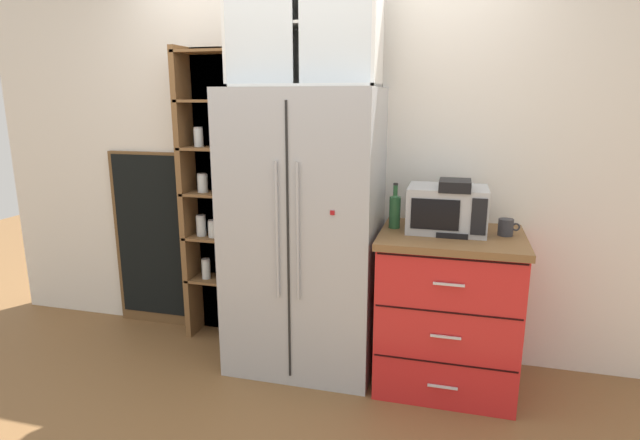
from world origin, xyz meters
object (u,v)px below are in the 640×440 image
Objects in this scene: mug_charcoal at (506,227)px; refrigerator at (304,233)px; microwave at (447,209)px; bottle_amber at (453,216)px; chalkboard_menu at (152,239)px; bottle_green at (395,208)px; coffee_maker at (454,207)px.

refrigerator is at bearing -178.73° from mug_charcoal.
microwave is 0.34m from mug_charcoal.
bottle_amber is 0.20× the size of chalkboard_menu.
microwave is 0.30m from bottle_green.
refrigerator reaches higher than chalkboard_menu.
coffee_maker is at bearing 90.00° from bottle_amber.
mug_charcoal is 0.63m from bottle_green.
mug_charcoal is at bearing -2.50° from microwave.
coffee_maker is at bearing -0.13° from refrigerator.
refrigerator reaches higher than microwave.
refrigerator is at bearing 175.94° from bottle_amber.
refrigerator is 6.45× the size of bottle_green.
microwave is 2.16m from chalkboard_menu.
microwave is 0.34× the size of chalkboard_menu.
bottle_green reaches higher than bottle_amber.
microwave is 1.42× the size of coffee_maker.
coffee_maker is (0.04, -0.04, 0.03)m from microwave.
coffee_maker is 0.34m from bottle_green.
microwave is 1.64× the size of bottle_green.
coffee_maker is 1.18× the size of bottle_amber.
bottle_green is 0.21× the size of chalkboard_menu.
chalkboard_menu is at bearing 173.85° from mug_charcoal.
bottle_amber is at bearing -17.02° from bottle_green.
mug_charcoal is (1.17, 0.03, 0.10)m from refrigerator.
mug_charcoal is at bearing -6.15° from chalkboard_menu.
chalkboard_menu is at bearing 167.18° from refrigerator.
bottle_green is at bearing 162.98° from bottle_amber.
chalkboard_menu reaches higher than microwave.
coffee_maker is at bearing -49.37° from microwave.
coffee_maker is at bearing -174.50° from mug_charcoal.
mug_charcoal is 0.44× the size of bottle_green.
chalkboard_menu reaches higher than bottle_green.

